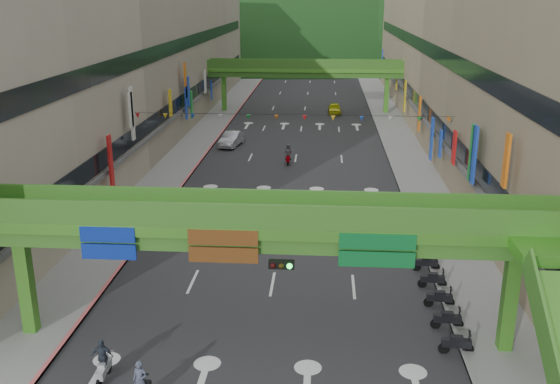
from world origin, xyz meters
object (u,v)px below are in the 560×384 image
at_px(scooter_rider_mid, 278,220).
at_px(car_silver, 232,139).
at_px(overpass_near, 281,243).
at_px(pedestrian_red, 425,213).
at_px(car_yellow, 334,109).

distance_m(scooter_rider_mid, car_silver, 26.04).
xyz_separation_m(overpass_near, pedestrian_red, (8.87, 16.62, -4.30)).
bearing_deg(car_silver, scooter_rider_mid, -65.18).
height_order(scooter_rider_mid, pedestrian_red, scooter_rider_mid).
height_order(car_silver, pedestrian_red, pedestrian_red).
bearing_deg(overpass_near, scooter_rider_mid, 94.76).
relative_size(overpass_near, car_yellow, 6.70).
bearing_deg(car_silver, overpass_near, -68.81).
height_order(scooter_rider_mid, car_yellow, scooter_rider_mid).
height_order(overpass_near, car_yellow, overpass_near).
bearing_deg(scooter_rider_mid, car_silver, 105.03).
distance_m(overpass_near, scooter_rider_mid, 14.83).
bearing_deg(car_silver, car_yellow, 70.20).
bearing_deg(car_yellow, overpass_near, -93.79).
distance_m(car_silver, car_yellow, 22.43).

